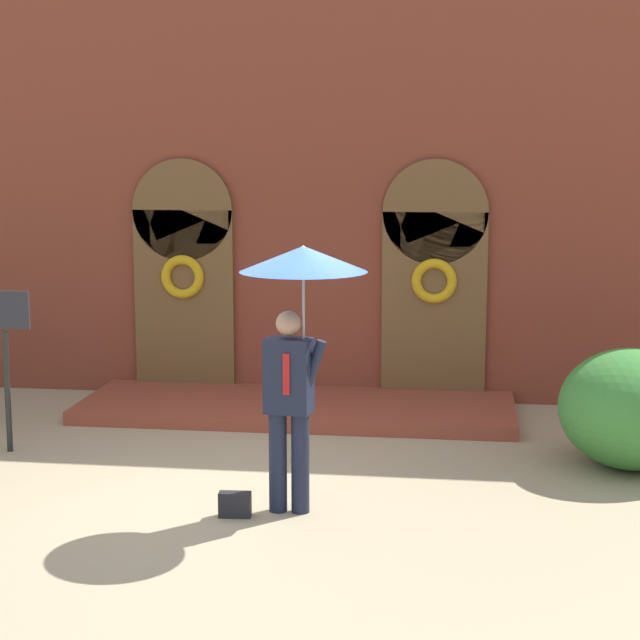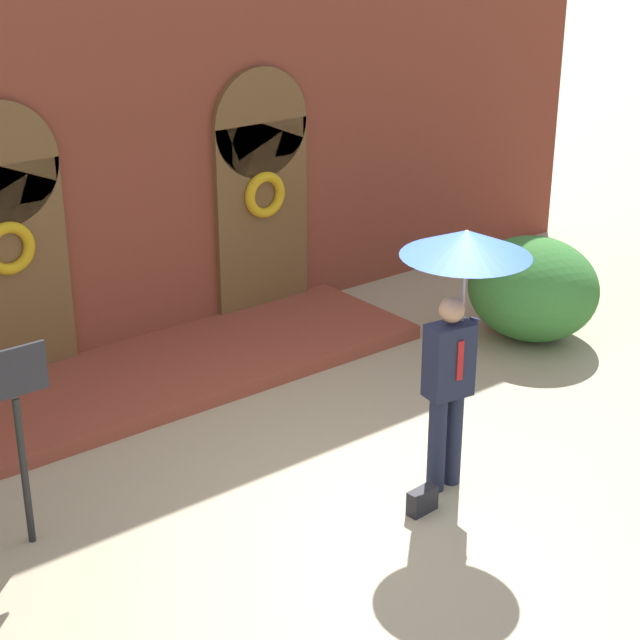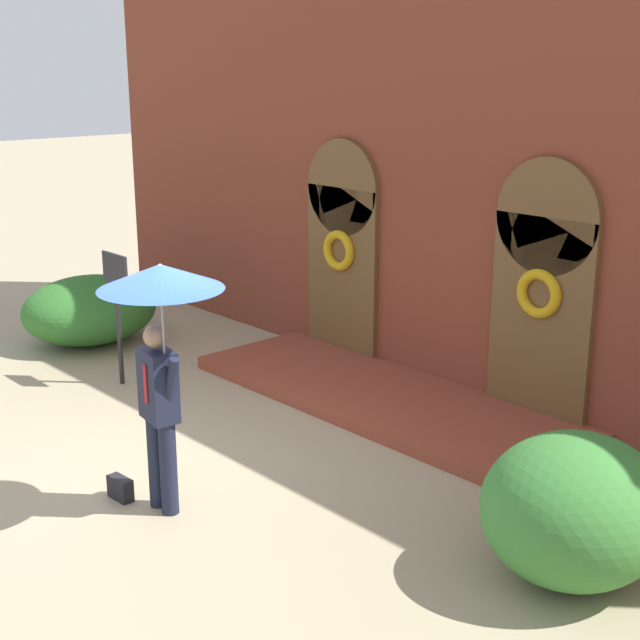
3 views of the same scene
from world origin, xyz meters
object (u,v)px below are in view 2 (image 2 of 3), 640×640
Objects in this scene: person_with_umbrella at (461,282)px; sign_post at (17,414)px; handbag at (422,501)px; shrub_right at (533,288)px.

person_with_umbrella reaches higher than sign_post.
sign_post is at bearing 145.36° from handbag.
sign_post is 1.10× the size of shrub_right.
handbag is 3.42m from sign_post.
handbag is 0.18× the size of shrub_right.
person_with_umbrella is 1.89m from handbag.
shrub_right reaches higher than handbag.
shrub_right is (3.09, 1.79, -1.31)m from person_with_umbrella.
shrub_right is (3.64, 1.99, 0.49)m from handbag.
sign_post is at bearing 156.29° from person_with_umbrella.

